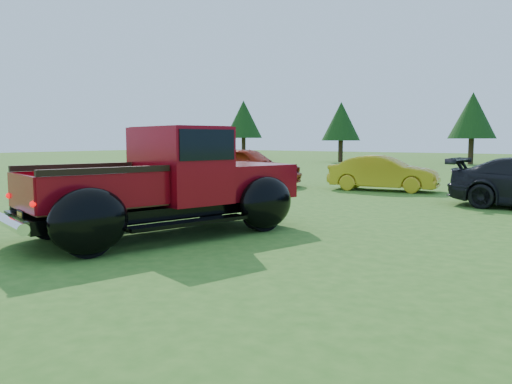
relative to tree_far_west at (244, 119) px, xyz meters
The scene contains 7 objects.
ground 37.37m from the tree_far_west, 53.75° to the right, with size 120.00×120.00×0.00m, color #31651C.
tree_far_west is the anchor object (origin of this frame).
tree_west 10.06m from the tree_far_west, ahead, with size 2.94×2.94×4.60m.
tree_mid_left 19.03m from the tree_far_west, ahead, with size 3.20×3.20×5.00m.
pickup_truck 35.72m from the tree_far_west, 55.57° to the right, with size 3.66×5.69×1.99m.
show_car_red 26.22m from the tree_far_west, 53.52° to the right, with size 1.74×4.33×1.48m, color #9A200E.
show_car_yellow 28.62m from the tree_far_west, 43.95° to the right, with size 1.27×3.63×1.20m, color gold.
Camera 1 is at (4.69, -6.24, 1.76)m, focal length 35.00 mm.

